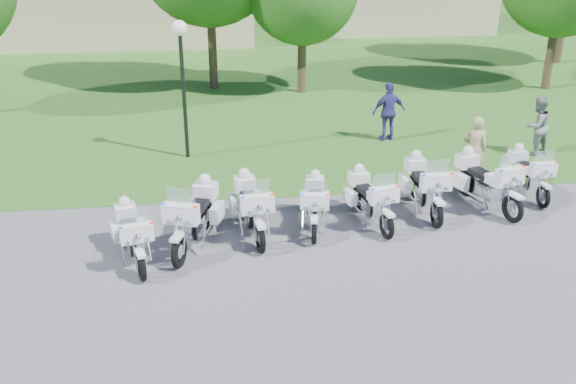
{
  "coord_description": "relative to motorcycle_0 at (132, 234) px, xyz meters",
  "views": [
    {
      "loc": [
        -1.64,
        -12.55,
        6.93
      ],
      "look_at": [
        0.07,
        1.2,
        0.95
      ],
      "focal_mm": 40.0,
      "sensor_mm": 36.0,
      "label": 1
    }
  ],
  "objects": [
    {
      "name": "motorcycle_7",
      "position": [
        10.18,
        2.39,
        -0.01
      ],
      "size": [
        0.72,
        2.19,
        1.47
      ],
      "rotation": [
        0.0,
        0.0,
        3.15
      ],
      "color": "black",
      "rests_on": "ground"
    },
    {
      "name": "motorcycle_6",
      "position": [
        8.72,
        1.78,
        0.08
      ],
      "size": [
        1.29,
        2.45,
        1.69
      ],
      "rotation": [
        0.0,
        0.0,
        3.44
      ],
      "color": "black",
      "rests_on": "ground"
    },
    {
      "name": "motorcycle_1",
      "position": [
        1.34,
        0.59,
        0.09
      ],
      "size": [
        1.36,
        2.47,
        1.72
      ],
      "rotation": [
        0.0,
        0.0,
        2.81
      ],
      "color": "black",
      "rests_on": "ground"
    },
    {
      "name": "motorcycle_2",
      "position": [
        2.64,
        1.0,
        0.06
      ],
      "size": [
        0.99,
        2.44,
        1.64
      ],
      "rotation": [
        0.0,
        0.0,
        3.27
      ],
      "color": "black",
      "rests_on": "ground"
    },
    {
      "name": "building_west",
      "position": [
        -2.54,
        27.91,
        1.44
      ],
      "size": [
        14.56,
        8.32,
        4.1
      ],
      "color": "tan",
      "rests_on": "ground"
    },
    {
      "name": "motorcycle_5",
      "position": [
        7.07,
        1.73,
        0.06
      ],
      "size": [
        0.81,
        2.45,
        1.65
      ],
      "rotation": [
        0.0,
        0.0,
        3.15
      ],
      "color": "black",
      "rests_on": "ground"
    },
    {
      "name": "ground",
      "position": [
        3.46,
        -0.09,
        -0.63
      ],
      "size": [
        100.0,
        100.0,
        0.0
      ],
      "primitive_type": "plane",
      "color": "#505055",
      "rests_on": "ground"
    },
    {
      "name": "motorcycle_3",
      "position": [
        4.18,
        1.16,
        -0.01
      ],
      "size": [
        0.94,
        2.16,
        1.46
      ],
      "rotation": [
        0.0,
        0.0,
        2.97
      ],
      "color": "black",
      "rests_on": "ground"
    },
    {
      "name": "bystander_a",
      "position": [
        9.05,
        3.44,
        0.32
      ],
      "size": [
        0.8,
        0.65,
        1.9
      ],
      "primitive_type": "imported",
      "rotation": [
        0.0,
        0.0,
        2.83
      ],
      "color": "tan",
      "rests_on": "ground"
    },
    {
      "name": "lamp_post",
      "position": [
        1.04,
        6.42,
        2.53
      ],
      "size": [
        0.44,
        0.44,
        4.18
      ],
      "color": "black",
      "rests_on": "ground"
    },
    {
      "name": "grass_lawn",
      "position": [
        3.46,
        26.91,
        -0.62
      ],
      "size": [
        100.0,
        48.0,
        0.01
      ],
      "primitive_type": "cube",
      "color": "#2F5D1D",
      "rests_on": "ground"
    },
    {
      "name": "bystander_b",
      "position": [
        11.87,
        5.37,
        0.29
      ],
      "size": [
        1.09,
        0.99,
        1.84
      ],
      "primitive_type": "imported",
      "rotation": [
        0.0,
        0.0,
        -2.74
      ],
      "color": "gray",
      "rests_on": "ground"
    },
    {
      "name": "bystander_c",
      "position": [
        7.66,
        7.28,
        0.35
      ],
      "size": [
        1.2,
        0.65,
        1.95
      ],
      "primitive_type": "imported",
      "rotation": [
        0.0,
        0.0,
        3.3
      ],
      "color": "#393683",
      "rests_on": "ground"
    },
    {
      "name": "motorcycle_0",
      "position": [
        0.0,
        0.0,
        0.0
      ],
      "size": [
        1.1,
        2.18,
        1.5
      ],
      "rotation": [
        0.0,
        0.0,
        3.41
      ],
      "color": "black",
      "rests_on": "ground"
    },
    {
      "name": "motorcycle_4",
      "position": [
        5.56,
        1.24,
        0.02
      ],
      "size": [
        1.02,
        2.26,
        1.53
      ],
      "rotation": [
        0.0,
        0.0,
        3.33
      ],
      "color": "black",
      "rests_on": "ground"
    }
  ]
}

